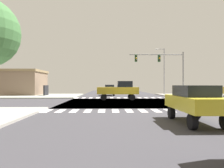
# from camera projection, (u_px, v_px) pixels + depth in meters

# --- Properties ---
(ground) EXTENTS (90.00, 90.00, 0.05)m
(ground) POSITION_uv_depth(u_px,v_px,m) (129.00, 102.00, 22.58)
(ground) COLOR #3A393E
(sidewalk_corner_ne) EXTENTS (12.00, 12.00, 0.14)m
(sidewalk_corner_ne) POSITION_uv_depth(u_px,v_px,m) (199.00, 96.00, 34.84)
(sidewalk_corner_ne) COLOR #A09B91
(sidewalk_corner_ne) RESTS_ON ground
(sidewalk_corner_nw) EXTENTS (12.00, 12.00, 0.14)m
(sidewalk_corner_nw) POSITION_uv_depth(u_px,v_px,m) (43.00, 96.00, 34.32)
(sidewalk_corner_nw) COLOR #9CA195
(sidewalk_corner_nw) RESTS_ON ground
(crosswalk_near) EXTENTS (13.50, 2.00, 0.01)m
(crosswalk_near) POSITION_uv_depth(u_px,v_px,m) (136.00, 111.00, 15.28)
(crosswalk_near) COLOR white
(crosswalk_near) RESTS_ON ground
(crosswalk_far) EXTENTS (13.50, 2.00, 0.01)m
(crosswalk_far) POSITION_uv_depth(u_px,v_px,m) (122.00, 98.00, 29.88)
(crosswalk_far) COLOR white
(crosswalk_far) RESTS_ON ground
(traffic_signal_mast) EXTENTS (7.98, 0.55, 6.69)m
(traffic_signal_mast) POSITION_uv_depth(u_px,v_px,m) (162.00, 63.00, 30.38)
(traffic_signal_mast) COLOR gray
(traffic_signal_mast) RESTS_ON ground
(street_lamp) EXTENTS (1.78, 0.32, 8.52)m
(street_lamp) POSITION_uv_depth(u_px,v_px,m) (163.00, 67.00, 38.15)
(street_lamp) COLOR gray
(street_lamp) RESTS_ON ground
(bank_building) EXTENTS (12.56, 7.53, 4.49)m
(bank_building) POSITION_uv_depth(u_px,v_px,m) (12.00, 83.00, 37.29)
(bank_building) COLOR #826A56
(bank_building) RESTS_ON ground
(sedan_queued_1) EXTENTS (1.80, 4.30, 1.88)m
(sedan_queued_1) POSITION_uv_depth(u_px,v_px,m) (195.00, 101.00, 10.31)
(sedan_queued_1) COLOR black
(sedan_queued_1) RESTS_ON ground
(pickup_leading_1) EXTENTS (5.10, 2.00, 2.35)m
(pickup_leading_1) POSITION_uv_depth(u_px,v_px,m) (119.00, 90.00, 26.07)
(pickup_leading_1) COLOR black
(pickup_leading_1) RESTS_ON ground
(sedan_middle_2) EXTENTS (1.80, 4.30, 1.88)m
(sedan_middle_2) POSITION_uv_depth(u_px,v_px,m) (110.00, 89.00, 36.62)
(sedan_middle_2) COLOR black
(sedan_middle_2) RESTS_ON ground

